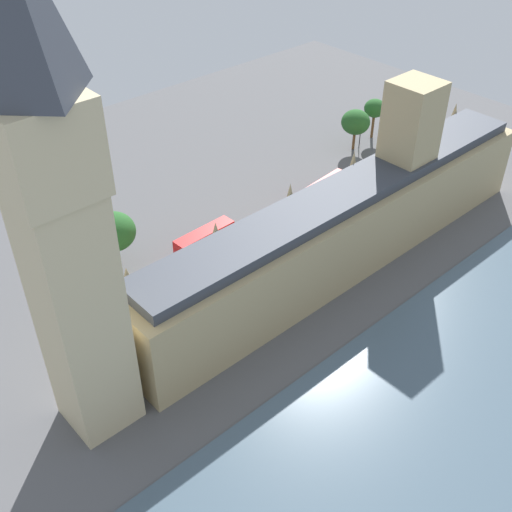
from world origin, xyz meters
name	(u,v)px	position (x,y,z in m)	size (l,w,h in m)	color
ground_plane	(331,257)	(0.00, 0.00, 0.00)	(149.55, 149.55, 0.00)	#565659
parliament_building	(350,221)	(-1.99, -1.41, 7.33)	(10.72, 76.39, 25.91)	tan
clock_tower	(55,203)	(-2.61, 43.26, 29.49)	(8.54, 8.54, 57.00)	#CCBA8E
car_dark_green_kerbside	(349,177)	(14.01, -20.36, 0.89)	(2.17, 4.78, 1.74)	#19472D
double_decker_bus_opposite_hall	(325,192)	(11.47, -10.76, 2.63)	(3.54, 10.69, 4.75)	red
car_white_corner	(267,233)	(10.67, 3.91, 0.88)	(2.16, 4.33, 1.74)	silver
double_decker_bus_near_tower	(205,242)	(13.71, 14.54, 2.63)	(2.92, 10.57, 4.75)	red
pedestrian_under_trees	(284,246)	(6.52, 4.12, 0.73)	(0.66, 0.68, 1.62)	black
pedestrian_midblock	(362,203)	(6.53, -15.16, 0.67)	(0.58, 0.64, 1.50)	navy
plane_tree_by_river_gate	(113,232)	(20.99, 26.13, 6.27)	(6.88, 6.88, 9.21)	brown
plane_tree_far_end	(356,122)	(22.09, -30.90, 5.95)	(5.80, 5.80, 8.44)	brown
plane_tree_leading	(375,109)	(22.98, -37.91, 6.50)	(4.42, 4.42, 8.47)	brown
street_lamp_trailing	(361,128)	(21.51, -32.06, 4.61)	(0.56, 0.56, 6.65)	black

